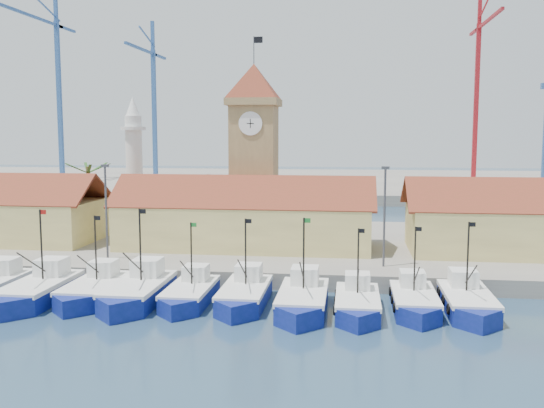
# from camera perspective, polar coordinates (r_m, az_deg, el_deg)

# --- Properties ---
(ground) EXTENTS (400.00, 400.00, 0.00)m
(ground) POSITION_cam_1_polar(r_m,az_deg,el_deg) (45.81, -6.84, -10.43)
(ground) COLOR #1D324D
(ground) RESTS_ON ground
(quay) EXTENTS (140.00, 32.00, 1.50)m
(quay) POSITION_cam_1_polar(r_m,az_deg,el_deg) (68.49, -1.92, -4.00)
(quay) COLOR gray
(quay) RESTS_ON ground
(terminal) EXTENTS (240.00, 80.00, 2.00)m
(terminal) POSITION_cam_1_polar(r_m,az_deg,el_deg) (153.31, 3.26, 2.03)
(terminal) COLOR gray
(terminal) RESTS_ON ground
(boat_2) EXTENTS (3.76, 10.29, 7.79)m
(boat_2) POSITION_cam_1_polar(r_m,az_deg,el_deg) (52.34, -21.21, -7.75)
(boat_2) COLOR navy
(boat_2) RESTS_ON ground
(boat_3) EXTENTS (3.48, 9.53, 7.21)m
(boat_3) POSITION_cam_1_polar(r_m,az_deg,el_deg) (51.38, -16.53, -7.91)
(boat_3) COLOR navy
(boat_3) RESTS_ON ground
(boat_4) EXTENTS (3.81, 10.45, 7.91)m
(boat_4) POSITION_cam_1_polar(r_m,az_deg,el_deg) (49.62, -12.57, -8.23)
(boat_4) COLOR navy
(boat_4) RESTS_ON ground
(boat_5) EXTENTS (3.27, 8.96, 6.78)m
(boat_5) POSITION_cam_1_polar(r_m,az_deg,el_deg) (48.79, -7.80, -8.52)
(boat_5) COLOR navy
(boat_5) RESTS_ON ground
(boat_6) EXTENTS (3.46, 9.47, 7.17)m
(boat_6) POSITION_cam_1_polar(r_m,az_deg,el_deg) (47.94, -2.66, -8.69)
(boat_6) COLOR navy
(boat_6) RESTS_ON ground
(boat_7) EXTENTS (3.61, 9.88, 7.47)m
(boat_7) POSITION_cam_1_polar(r_m,az_deg,el_deg) (46.35, 2.88, -9.19)
(boat_7) COLOR navy
(boat_7) RESTS_ON ground
(boat_8) EXTENTS (3.25, 8.90, 6.74)m
(boat_8) POSITION_cam_1_polar(r_m,az_deg,el_deg) (46.15, 8.05, -9.42)
(boat_8) COLOR navy
(boat_8) RESTS_ON ground
(boat_9) EXTENTS (3.27, 8.95, 6.77)m
(boat_9) POSITION_cam_1_polar(r_m,az_deg,el_deg) (47.57, 13.29, -9.04)
(boat_9) COLOR navy
(boat_9) RESTS_ON ground
(boat_10) EXTENTS (3.48, 9.54, 7.21)m
(boat_10) POSITION_cam_1_polar(r_m,az_deg,el_deg) (48.20, 17.99, -8.93)
(boat_10) COLOR navy
(boat_10) RESTS_ON ground
(hall_center) EXTENTS (27.04, 10.13, 7.61)m
(hall_center) POSITION_cam_1_polar(r_m,az_deg,el_deg) (64.06, -2.51, -1.81)
(hall_center) COLOR #E6D47E
(hall_center) RESTS_ON quay
(clock_tower) EXTENTS (5.80, 5.80, 22.70)m
(clock_tower) POSITION_cam_1_polar(r_m,az_deg,el_deg) (69.29, -1.69, 5.46)
(clock_tower) COLOR #A58755
(clock_tower) RESTS_ON quay
(minaret) EXTENTS (3.00, 3.00, 16.30)m
(minaret) POSITION_cam_1_polar(r_m,az_deg,el_deg) (75.11, -12.84, 3.69)
(minaret) COLOR silver
(minaret) RESTS_ON quay
(palm_tree) EXTENTS (5.60, 5.03, 8.39)m
(palm_tree) POSITION_cam_1_polar(r_m,az_deg,el_deg) (75.41, -16.86, 0.92)
(palm_tree) COLOR brown
(palm_tree) RESTS_ON quay
(lamp_posts) EXTENTS (80.70, 0.25, 9.03)m
(lamp_posts) POSITION_cam_1_polar(r_m,az_deg,el_deg) (55.84, -3.42, -0.50)
(lamp_posts) COLOR #3F3F44
(lamp_posts) RESTS_ON quay
(crane_blue_far) EXTENTS (1.00, 36.38, 45.77)m
(crane_blue_far) POSITION_cam_1_polar(r_m,az_deg,el_deg) (160.36, -19.77, 11.41)
(crane_blue_far) COLOR #315995
(crane_blue_far) RESTS_ON terminal
(crane_blue_near) EXTENTS (1.00, 29.02, 39.28)m
(crane_blue_near) POSITION_cam_1_polar(r_m,az_deg,el_deg) (157.80, -11.17, 10.23)
(crane_blue_near) COLOR #315995
(crane_blue_near) RESTS_ON terminal
(crane_red_right) EXTENTS (1.00, 32.09, 43.47)m
(crane_red_right) POSITION_cam_1_polar(r_m,az_deg,el_deg) (149.49, 18.84, 11.19)
(crane_red_right) COLOR maroon
(crane_red_right) RESTS_ON terminal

